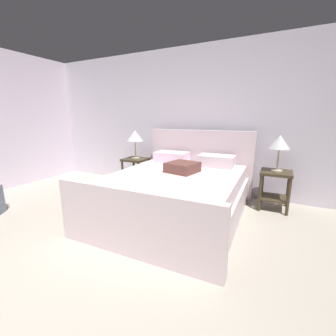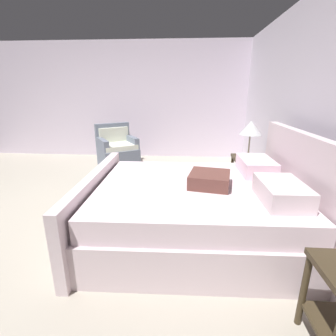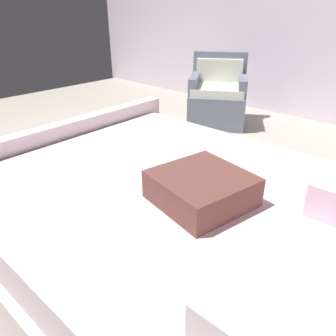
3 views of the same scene
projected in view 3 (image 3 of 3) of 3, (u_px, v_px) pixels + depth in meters
name	position (u px, v px, depth m)	size (l,w,h in m)	color
ground_plane	(66.00, 165.00, 3.31)	(6.28, 6.28, 0.02)	#A8A090
wall_side_left	(244.00, 15.00, 4.81)	(0.12, 6.40, 2.64)	silver
bed	(188.00, 235.00, 1.74)	(1.93, 2.30, 1.17)	silver
armchair	(217.00, 97.00, 4.36)	(1.00, 1.00, 0.90)	slate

